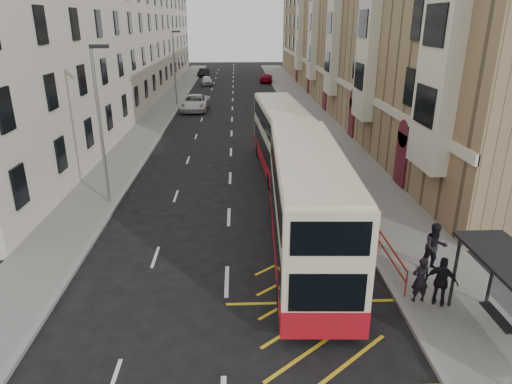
{
  "coord_description": "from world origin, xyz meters",
  "views": [
    {
      "loc": [
        0.46,
        -10.9,
        9.21
      ],
      "look_at": [
        1.26,
        7.56,
        2.23
      ],
      "focal_mm": 32.0,
      "sensor_mm": 36.0,
      "label": 1
    }
  ],
  "objects_px": {
    "car_red": "(266,78)",
    "double_decker_rear": "(281,138)",
    "street_lamp_far": "(175,64)",
    "car_dark": "(204,72)",
    "pedestrian_far": "(442,282)",
    "white_van": "(195,103)",
    "pedestrian_mid": "(435,247)",
    "car_silver": "(207,81)",
    "street_lamp_near": "(100,118)",
    "pedestrian_near": "(420,280)",
    "double_decker_front": "(307,205)"
  },
  "relations": [
    {
      "from": "car_silver",
      "to": "car_red",
      "type": "bearing_deg",
      "value": 11.41
    },
    {
      "from": "white_van",
      "to": "car_silver",
      "type": "height_order",
      "value": "white_van"
    },
    {
      "from": "car_dark",
      "to": "car_red",
      "type": "xyz_separation_m",
      "value": [
        10.4,
        -8.74,
        0.01
      ]
    },
    {
      "from": "street_lamp_near",
      "to": "car_dark",
      "type": "distance_m",
      "value": 59.33
    },
    {
      "from": "double_decker_rear",
      "to": "car_silver",
      "type": "height_order",
      "value": "double_decker_rear"
    },
    {
      "from": "street_lamp_far",
      "to": "pedestrian_far",
      "type": "xyz_separation_m",
      "value": [
        13.57,
        -40.01,
        -3.6
      ]
    },
    {
      "from": "car_red",
      "to": "pedestrian_near",
      "type": "bearing_deg",
      "value": 95.87
    },
    {
      "from": "street_lamp_far",
      "to": "car_dark",
      "type": "height_order",
      "value": "street_lamp_far"
    },
    {
      "from": "street_lamp_near",
      "to": "pedestrian_far",
      "type": "distance_m",
      "value": 17.25
    },
    {
      "from": "white_van",
      "to": "car_dark",
      "type": "bearing_deg",
      "value": 93.43
    },
    {
      "from": "street_lamp_near",
      "to": "double_decker_front",
      "type": "xyz_separation_m",
      "value": [
        9.56,
        -6.23,
        -2.32
      ]
    },
    {
      "from": "street_lamp_far",
      "to": "pedestrian_far",
      "type": "distance_m",
      "value": 42.41
    },
    {
      "from": "car_red",
      "to": "street_lamp_far",
      "type": "bearing_deg",
      "value": 65.07
    },
    {
      "from": "double_decker_front",
      "to": "pedestrian_far",
      "type": "relative_size",
      "value": 6.48
    },
    {
      "from": "pedestrian_far",
      "to": "white_van",
      "type": "height_order",
      "value": "pedestrian_far"
    },
    {
      "from": "pedestrian_mid",
      "to": "white_van",
      "type": "height_order",
      "value": "pedestrian_mid"
    },
    {
      "from": "double_decker_front",
      "to": "car_silver",
      "type": "height_order",
      "value": "double_decker_front"
    },
    {
      "from": "street_lamp_near",
      "to": "pedestrian_far",
      "type": "relative_size",
      "value": 4.51
    },
    {
      "from": "pedestrian_near",
      "to": "white_van",
      "type": "height_order",
      "value": "pedestrian_near"
    },
    {
      "from": "car_red",
      "to": "pedestrian_mid",
      "type": "bearing_deg",
      "value": 97.23
    },
    {
      "from": "car_silver",
      "to": "double_decker_front",
      "type": "bearing_deg",
      "value": -87.89
    },
    {
      "from": "double_decker_rear",
      "to": "pedestrian_far",
      "type": "height_order",
      "value": "double_decker_rear"
    },
    {
      "from": "double_decker_rear",
      "to": "car_dark",
      "type": "xyz_separation_m",
      "value": [
        -8.48,
        53.77,
        -1.51
      ]
    },
    {
      "from": "street_lamp_near",
      "to": "pedestrian_mid",
      "type": "height_order",
      "value": "street_lamp_near"
    },
    {
      "from": "car_silver",
      "to": "street_lamp_near",
      "type": "bearing_deg",
      "value": -98.35
    },
    {
      "from": "street_lamp_near",
      "to": "street_lamp_far",
      "type": "distance_m",
      "value": 30.0
    },
    {
      "from": "double_decker_rear",
      "to": "pedestrian_near",
      "type": "xyz_separation_m",
      "value": [
        3.32,
        -15.18,
        -1.2
      ]
    },
    {
      "from": "street_lamp_far",
      "to": "car_red",
      "type": "xyz_separation_m",
      "value": [
        11.55,
        20.44,
        -3.95
      ]
    },
    {
      "from": "double_decker_rear",
      "to": "car_silver",
      "type": "distance_m",
      "value": 42.89
    },
    {
      "from": "street_lamp_far",
      "to": "double_decker_rear",
      "type": "relative_size",
      "value": 0.74
    },
    {
      "from": "double_decker_rear",
      "to": "car_red",
      "type": "bearing_deg",
      "value": 84.66
    },
    {
      "from": "double_decker_rear",
      "to": "car_dark",
      "type": "bearing_deg",
      "value": 96.07
    },
    {
      "from": "street_lamp_near",
      "to": "double_decker_rear",
      "type": "xyz_separation_m",
      "value": [
        9.63,
        5.41,
        -2.45
      ]
    },
    {
      "from": "street_lamp_near",
      "to": "pedestrian_near",
      "type": "bearing_deg",
      "value": -37.02
    },
    {
      "from": "double_decker_front",
      "to": "car_silver",
      "type": "distance_m",
      "value": 54.39
    },
    {
      "from": "pedestrian_mid",
      "to": "car_dark",
      "type": "distance_m",
      "value": 68.18
    },
    {
      "from": "car_red",
      "to": "double_decker_rear",
      "type": "bearing_deg",
      "value": 92.1
    },
    {
      "from": "pedestrian_far",
      "to": "car_silver",
      "type": "height_order",
      "value": "pedestrian_far"
    },
    {
      "from": "street_lamp_near",
      "to": "car_dark",
      "type": "xyz_separation_m",
      "value": [
        1.15,
        59.18,
        -3.96
      ]
    },
    {
      "from": "double_decker_rear",
      "to": "pedestrian_mid",
      "type": "distance_m",
      "value": 13.98
    },
    {
      "from": "double_decker_rear",
      "to": "pedestrian_far",
      "type": "distance_m",
      "value": 15.96
    },
    {
      "from": "car_red",
      "to": "pedestrian_far",
      "type": "bearing_deg",
      "value": 96.45
    },
    {
      "from": "double_decker_front",
      "to": "pedestrian_mid",
      "type": "xyz_separation_m",
      "value": [
        4.72,
        -1.49,
        -1.2
      ]
    },
    {
      "from": "double_decker_rear",
      "to": "white_van",
      "type": "distance_m",
      "value": 22.7
    },
    {
      "from": "double_decker_front",
      "to": "street_lamp_far",
      "type": "bearing_deg",
      "value": 107.36
    },
    {
      "from": "street_lamp_far",
      "to": "double_decker_front",
      "type": "xyz_separation_m",
      "value": [
        9.56,
        -36.23,
        -2.32
      ]
    },
    {
      "from": "white_van",
      "to": "car_red",
      "type": "height_order",
      "value": "white_van"
    },
    {
      "from": "double_decker_rear",
      "to": "pedestrian_near",
      "type": "relative_size",
      "value": 6.54
    },
    {
      "from": "double_decker_front",
      "to": "pedestrian_far",
      "type": "bearing_deg",
      "value": -40.74
    },
    {
      "from": "street_lamp_far",
      "to": "double_decker_front",
      "type": "bearing_deg",
      "value": -75.21
    }
  ]
}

